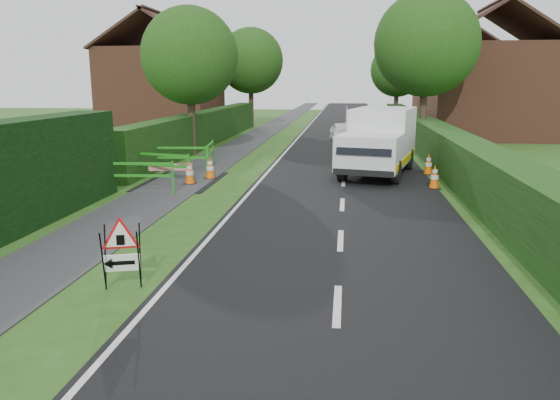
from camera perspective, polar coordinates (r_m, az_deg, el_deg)
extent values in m
plane|color=#2A4E16|center=(8.05, -12.69, -12.73)|extent=(120.00, 120.00, 0.00)
cube|color=black|center=(41.98, 6.92, 7.63)|extent=(6.00, 90.00, 0.02)
cube|color=#2D2D30|center=(42.35, -0.61, 7.76)|extent=(2.00, 90.00, 0.02)
cube|color=#14380F|center=(30.01, -7.73, 5.76)|extent=(1.00, 24.00, 1.80)
cube|color=#14380F|center=(23.42, 16.58, 3.53)|extent=(1.20, 50.00, 1.50)
cube|color=brown|center=(38.94, -12.10, 11.14)|extent=(7.00, 7.00, 5.50)
cube|color=#331E19|center=(39.66, -14.85, 16.58)|extent=(4.00, 7.40, 2.58)
cube|color=#331E19|center=(38.54, -9.79, 16.94)|extent=(4.00, 7.40, 2.58)
cube|color=#331E19|center=(39.17, -12.43, 18.37)|extent=(0.25, 7.40, 0.18)
cube|color=brown|center=(35.85, 20.94, 10.53)|extent=(7.00, 7.00, 5.50)
cube|color=#331E19|center=(35.62, 18.58, 16.89)|extent=(4.00, 7.40, 2.58)
cube|color=#331E19|center=(36.44, 24.20, 16.36)|extent=(4.00, 7.40, 2.58)
cube|color=#331E19|center=(36.11, 21.57, 18.36)|extent=(0.25, 7.40, 0.18)
cube|color=brown|center=(49.75, 18.25, 11.00)|extent=(7.00, 7.00, 5.50)
cube|color=#331E19|center=(49.55, 16.50, 15.56)|extent=(4.00, 7.40, 2.58)
cube|color=#331E19|center=(50.21, 20.58, 15.24)|extent=(4.00, 7.40, 2.58)
cube|color=#331E19|center=(49.93, 18.64, 16.66)|extent=(0.25, 7.40, 0.18)
cylinder|color=#2D2116|center=(25.94, -9.18, 7.61)|extent=(0.36, 0.36, 2.62)
sphere|color=#193A0F|center=(25.88, -9.43, 14.65)|extent=(4.40, 4.40, 4.40)
cylinder|color=#2D2116|center=(29.16, 14.66, 8.22)|extent=(0.36, 0.36, 2.97)
sphere|color=#193A0F|center=(29.15, 15.06, 15.48)|extent=(5.20, 5.20, 5.20)
cylinder|color=#2D2116|center=(41.52, -3.02, 9.58)|extent=(0.36, 0.36, 2.80)
sphere|color=#193A0F|center=(41.50, -3.08, 14.33)|extent=(4.80, 4.80, 4.80)
cylinder|color=#2D2116|center=(45.06, 12.00, 9.32)|extent=(0.36, 0.36, 2.45)
sphere|color=#193A0F|center=(45.01, 12.18, 13.15)|extent=(4.20, 4.20, 4.20)
cylinder|color=black|center=(9.24, -18.01, -6.16)|extent=(0.12, 0.31, 1.04)
cylinder|color=black|center=(9.49, -17.80, -5.66)|extent=(0.12, 0.31, 1.04)
cylinder|color=black|center=(9.17, -14.53, -6.07)|extent=(0.12, 0.31, 1.04)
cylinder|color=black|center=(9.42, -14.41, -5.58)|extent=(0.12, 0.31, 1.04)
cube|color=white|center=(9.33, -16.18, -6.31)|extent=(0.56, 0.19, 0.28)
cube|color=black|center=(9.32, -16.19, -6.34)|extent=(0.40, 0.13, 0.07)
cone|color=black|center=(9.35, -17.56, -6.37)|extent=(0.17, 0.20, 0.17)
cube|color=black|center=(9.20, -16.34, -4.03)|extent=(0.13, 0.05, 0.17)
cube|color=silver|center=(21.05, 10.72, 6.75)|extent=(2.73, 3.65, 1.96)
cube|color=silver|center=(18.66, 9.38, 4.94)|extent=(2.46, 2.52, 1.20)
cube|color=black|center=(17.64, 8.78, 5.50)|extent=(1.79, 0.63, 0.55)
cube|color=yellow|center=(20.41, 7.33, 4.50)|extent=(1.17, 4.90, 0.24)
cube|color=yellow|center=(20.05, 13.06, 4.15)|extent=(1.17, 4.90, 0.24)
cube|color=black|center=(17.76, 8.69, 2.84)|extent=(1.97, 0.57, 0.20)
cylinder|color=black|center=(18.89, 6.56, 3.21)|extent=(0.42, 0.85, 0.81)
cylinder|color=black|center=(18.55, 12.05, 2.85)|extent=(0.42, 0.85, 0.81)
cylinder|color=black|center=(22.05, 8.59, 4.45)|extent=(0.42, 0.85, 0.81)
cylinder|color=black|center=(21.76, 13.32, 4.16)|extent=(0.42, 0.85, 0.81)
cube|color=black|center=(18.14, 15.79, 1.21)|extent=(0.38, 0.38, 0.04)
cone|color=#FB6207|center=(18.07, 15.86, 2.44)|extent=(0.32, 0.32, 0.75)
cylinder|color=white|center=(18.08, 15.85, 2.32)|extent=(0.25, 0.25, 0.14)
cylinder|color=white|center=(18.05, 15.89, 2.91)|extent=(0.17, 0.17, 0.10)
cube|color=black|center=(20.83, 15.19, 2.63)|extent=(0.38, 0.38, 0.04)
cone|color=#FB6207|center=(20.77, 15.25, 3.71)|extent=(0.32, 0.32, 0.75)
cylinder|color=white|center=(20.78, 15.25, 3.60)|extent=(0.25, 0.25, 0.14)
cylinder|color=white|center=(20.75, 15.28, 4.12)|extent=(0.17, 0.17, 0.10)
cube|color=black|center=(22.53, 12.74, 3.46)|extent=(0.38, 0.38, 0.04)
cone|color=#FB6207|center=(22.47, 12.78, 4.46)|extent=(0.32, 0.32, 0.75)
cylinder|color=white|center=(22.48, 12.78, 4.36)|extent=(0.25, 0.25, 0.14)
cylinder|color=white|center=(22.45, 12.80, 4.84)|extent=(0.17, 0.17, 0.10)
cube|color=black|center=(18.47, -9.40, 1.71)|extent=(0.38, 0.38, 0.04)
cone|color=#FB6207|center=(18.41, -9.44, 2.91)|extent=(0.32, 0.32, 0.75)
cylinder|color=white|center=(18.41, -9.44, 2.80)|extent=(0.25, 0.25, 0.14)
cylinder|color=white|center=(18.38, -9.46, 3.37)|extent=(0.17, 0.17, 0.10)
cube|color=black|center=(19.38, -7.29, 2.27)|extent=(0.38, 0.38, 0.04)
cone|color=#FB6207|center=(19.32, -7.33, 3.42)|extent=(0.32, 0.32, 0.75)
cylinder|color=white|center=(19.33, -7.32, 3.31)|extent=(0.25, 0.25, 0.14)
cylinder|color=white|center=(19.30, -7.34, 3.86)|extent=(0.17, 0.17, 0.10)
cube|color=#21901A|center=(17.49, -17.51, 2.30)|extent=(0.05, 0.05, 1.00)
cube|color=#21901A|center=(16.92, -11.12, 2.32)|extent=(0.05, 0.05, 1.00)
cube|color=#21901A|center=(17.12, -14.44, 3.70)|extent=(2.00, 0.21, 0.08)
cube|color=#21901A|center=(17.17, -14.38, 2.48)|extent=(2.00, 0.21, 0.08)
cube|color=#21901A|center=(17.58, -17.41, 0.76)|extent=(0.09, 0.35, 0.04)
cube|color=#21901A|center=(17.01, -11.05, 0.73)|extent=(0.09, 0.35, 0.04)
cube|color=#21901A|center=(19.64, -14.48, 3.53)|extent=(0.06, 0.06, 1.00)
cube|color=#21901A|center=(18.53, -9.48, 3.24)|extent=(0.06, 0.06, 1.00)
cube|color=#21901A|center=(19.01, -12.11, 4.64)|extent=(1.95, 0.56, 0.08)
cube|color=#21901A|center=(19.06, -12.06, 3.54)|extent=(1.95, 0.56, 0.08)
cube|color=#21901A|center=(19.72, -14.41, 2.15)|extent=(0.15, 0.35, 0.04)
cube|color=#21901A|center=(18.62, -9.43, 1.78)|extent=(0.15, 0.35, 0.04)
cube|color=#21901A|center=(21.18, -12.95, 4.22)|extent=(0.05, 0.05, 1.00)
cube|color=#21901A|center=(20.77, -7.59, 4.27)|extent=(0.05, 0.05, 1.00)
cube|color=#21901A|center=(20.90, -10.34, 5.39)|extent=(2.00, 0.23, 0.08)
cube|color=#21901A|center=(20.94, -10.30, 4.38)|extent=(2.00, 0.23, 0.08)
cube|color=#21901A|center=(21.25, -12.89, 2.94)|extent=(0.09, 0.35, 0.04)
cube|color=#21901A|center=(20.84, -7.55, 2.96)|extent=(0.09, 0.35, 0.04)
cube|color=#21901A|center=(20.89, -7.64, 4.31)|extent=(0.06, 0.06, 1.00)
cube|color=#21901A|center=(22.86, -7.02, 5.01)|extent=(0.06, 0.06, 1.00)
cube|color=#21901A|center=(21.82, -7.35, 5.77)|extent=(0.31, 1.99, 0.08)
cube|color=#21901A|center=(21.87, -7.32, 4.81)|extent=(0.31, 1.99, 0.08)
cube|color=#21901A|center=(20.96, -7.61, 3.01)|extent=(0.35, 0.10, 0.04)
cube|color=#21901A|center=(22.92, -6.99, 3.82)|extent=(0.35, 0.10, 0.04)
cube|color=red|center=(19.40, -11.32, 2.08)|extent=(1.48, 0.35, 0.25)
imported|color=white|center=(31.30, 6.56, 7.07)|extent=(1.73, 3.37, 1.10)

